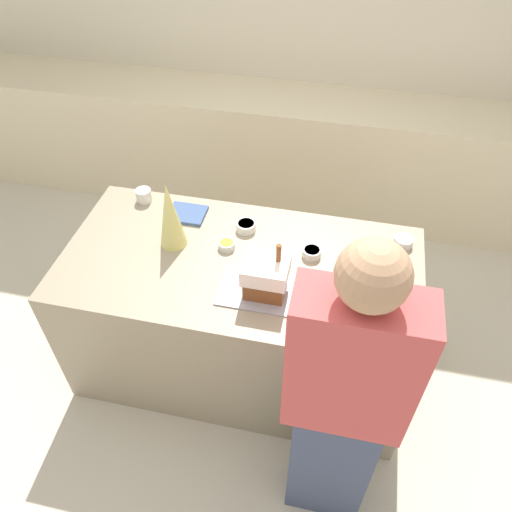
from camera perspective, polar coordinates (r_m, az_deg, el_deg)
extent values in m
plane|color=beige|center=(3.29, -1.49, -11.60)|extent=(12.00, 12.00, 0.00)
cube|color=beige|center=(4.11, 5.35, 23.80)|extent=(8.00, 0.05, 2.60)
cube|color=beige|center=(4.18, 3.93, 11.68)|extent=(6.00, 0.60, 0.95)
cube|color=gray|center=(2.94, -1.65, -6.77)|extent=(1.89, 0.95, 0.88)
cube|color=#9E9EA8|center=(2.46, 1.08, -4.04)|extent=(0.46, 0.28, 0.01)
cube|color=brown|center=(2.42, 1.10, -3.17)|extent=(0.19, 0.17, 0.10)
cube|color=white|center=(2.35, 1.13, -1.59)|extent=(0.22, 0.19, 0.09)
cylinder|color=brown|center=(2.30, 2.61, 0.34)|extent=(0.02, 0.02, 0.10)
cone|color=#DBD675|center=(2.63, -9.80, 4.62)|extent=(0.15, 0.15, 0.39)
cylinder|color=white|center=(2.64, 12.71, -0.66)|extent=(0.12, 0.12, 0.05)
cylinder|color=white|center=(2.63, 12.77, -0.38)|extent=(0.10, 0.10, 0.01)
cylinder|color=white|center=(2.78, -1.14, 3.42)|extent=(0.11, 0.11, 0.05)
cylinder|color=yellow|center=(2.77, -1.15, 3.70)|extent=(0.09, 0.09, 0.01)
cylinder|color=white|center=(2.68, -3.37, 1.27)|extent=(0.09, 0.09, 0.04)
cylinder|color=yellow|center=(2.67, -3.38, 1.50)|extent=(0.07, 0.07, 0.01)
cylinder|color=silver|center=(2.64, 6.39, 0.39)|extent=(0.10, 0.10, 0.05)
cylinder|color=pink|center=(2.63, 6.42, 0.65)|extent=(0.08, 0.08, 0.01)
cylinder|color=silver|center=(2.80, 16.50, 1.59)|extent=(0.10, 0.10, 0.05)
cylinder|color=brown|center=(2.79, 16.57, 1.86)|extent=(0.08, 0.08, 0.01)
cube|color=#3F598C|center=(2.91, -7.89, 4.81)|extent=(0.21, 0.17, 0.02)
cylinder|color=white|center=(3.05, -12.71, 6.79)|extent=(0.09, 0.09, 0.08)
cube|color=#424C6B|center=(2.53, 8.43, -21.81)|extent=(0.36, 0.20, 0.86)
cube|color=#CC4C4C|center=(1.86, 10.93, -12.01)|extent=(0.47, 0.21, 0.68)
sphere|color=tan|center=(1.50, 13.24, -2.21)|extent=(0.23, 0.23, 0.23)
cylinder|color=tan|center=(1.89, 12.08, -3.62)|extent=(0.08, 0.47, 0.08)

